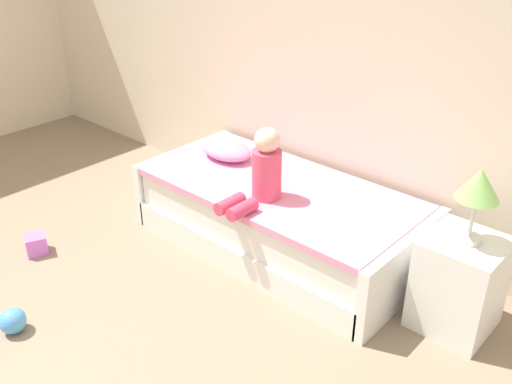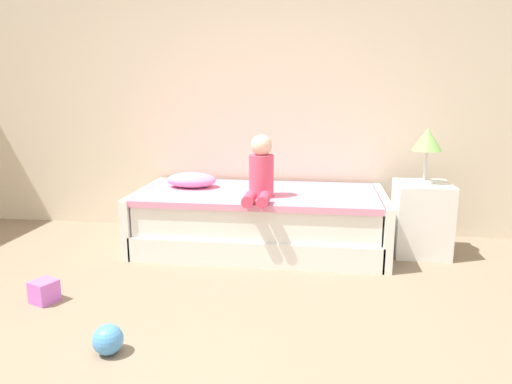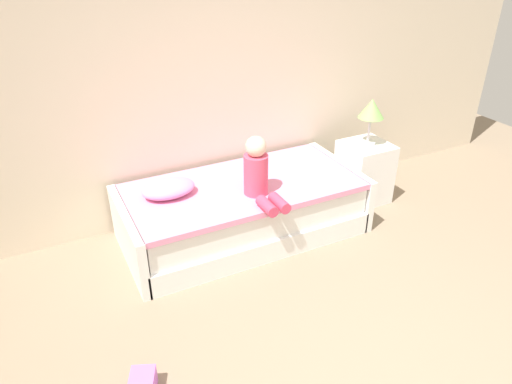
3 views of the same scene
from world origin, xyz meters
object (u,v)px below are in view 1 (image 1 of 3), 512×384
at_px(pillow, 227,150).
at_px(table_lamp, 478,188).
at_px(child_figure, 262,172).
at_px(bed, 279,217).
at_px(toy_ball, 13,321).
at_px(nightstand, 459,284).
at_px(toy_block, 36,244).

bearing_deg(pillow, table_lamp, -1.75).
relative_size(child_figure, pillow, 1.16).
bearing_deg(pillow, child_figure, -26.47).
distance_m(bed, table_lamp, 1.52).
distance_m(bed, pillow, 0.71).
distance_m(bed, toy_ball, 1.88).
bearing_deg(nightstand, child_figure, -168.49).
distance_m(toy_ball, toy_block, 0.86).
bearing_deg(table_lamp, toy_block, -153.48).
bearing_deg(toy_ball, bed, 72.27).
relative_size(pillow, toy_block, 3.05).
relative_size(bed, table_lamp, 4.69).
height_order(bed, nightstand, nightstand).
height_order(toy_ball, toy_block, toy_ball).
bearing_deg(nightstand, toy_block, -153.48).
xyz_separation_m(toy_ball, toy_block, (-0.68, 0.53, -0.01)).
height_order(nightstand, toy_block, nightstand).
relative_size(nightstand, toy_ball, 3.74).
distance_m(nightstand, toy_ball, 2.66).
bearing_deg(child_figure, pillow, 153.53).
bearing_deg(bed, toy_block, -134.84).
height_order(bed, toy_ball, bed).
height_order(table_lamp, toy_block, table_lamp).
distance_m(table_lamp, toy_block, 3.03).
bearing_deg(pillow, toy_ball, -88.37).
distance_m(child_figure, toy_ball, 1.79).
bearing_deg(nightstand, pillow, 178.25).
distance_m(bed, nightstand, 1.35).
xyz_separation_m(pillow, toy_block, (-0.63, -1.36, -0.49)).
bearing_deg(child_figure, nightstand, 11.51).
bearing_deg(toy_block, table_lamp, 26.52).
bearing_deg(toy_ball, child_figure, 68.77).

